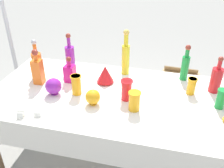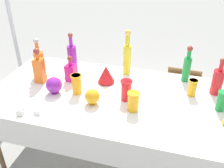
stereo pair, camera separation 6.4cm
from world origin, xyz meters
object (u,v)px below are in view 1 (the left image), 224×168
at_px(slender_vase_1, 76,84).
at_px(slender_vase_0, 134,100).
at_px(square_decanter_0, 70,72).
at_px(canopy_pole, 7,25).
at_px(tall_bottle_2, 185,65).
at_px(square_decanter_1, 38,70).
at_px(round_bowl_0, 93,97).
at_px(tall_bottle_3, 37,63).
at_px(slender_vase_4, 127,89).
at_px(cardboard_box_behind_right, 114,87).
at_px(tall_bottle_0, 216,79).
at_px(slender_vase_2, 221,98).
at_px(fluted_vase_1, 105,74).
at_px(slender_vase_3, 192,85).
at_px(tall_bottle_4, 70,57).
at_px(round_bowl_1, 53,86).
at_px(tall_bottle_1, 126,56).
at_px(cardboard_box_behind_left, 179,88).

bearing_deg(slender_vase_1, slender_vase_0, -12.08).
height_order(square_decanter_0, canopy_pole, canopy_pole).
xyz_separation_m(tall_bottle_2, square_decanter_0, (-0.98, -0.28, -0.05)).
height_order(square_decanter_1, round_bowl_0, square_decanter_1).
distance_m(tall_bottle_3, square_decanter_1, 0.15).
relative_size(tall_bottle_3, square_decanter_0, 1.48).
distance_m(slender_vase_4, cardboard_box_behind_right, 1.42).
bearing_deg(tall_bottle_2, tall_bottle_0, -31.27).
xyz_separation_m(square_decanter_1, cardboard_box_behind_right, (0.41, 1.09, -0.77)).
bearing_deg(slender_vase_2, fluted_vase_1, 170.53).
bearing_deg(round_bowl_0, slender_vase_3, 24.51).
distance_m(square_decanter_0, slender_vase_0, 0.68).
bearing_deg(fluted_vase_1, tall_bottle_4, 157.25).
xyz_separation_m(round_bowl_0, round_bowl_1, (-0.35, 0.06, 0.01)).
bearing_deg(tall_bottle_1, slender_vase_2, -24.62).
distance_m(tall_bottle_2, canopy_pole, 1.94).
bearing_deg(tall_bottle_1, fluted_vase_1, -123.33).
height_order(slender_vase_1, fluted_vase_1, slender_vase_1).
xyz_separation_m(slender_vase_0, round_bowl_1, (-0.67, 0.06, -0.01)).
distance_m(square_decanter_1, cardboard_box_behind_left, 1.87).
relative_size(tall_bottle_2, cardboard_box_behind_left, 0.68).
xyz_separation_m(slender_vase_3, canopy_pole, (-1.97, 0.49, 0.20)).
relative_size(square_decanter_1, canopy_pole, 0.12).
height_order(tall_bottle_0, square_decanter_0, tall_bottle_0).
distance_m(tall_bottle_2, round_bowl_1, 1.15).
bearing_deg(slender_vase_2, slender_vase_3, 144.35).
distance_m(slender_vase_1, cardboard_box_behind_left, 1.69).
height_order(square_decanter_1, cardboard_box_behind_right, square_decanter_1).
height_order(square_decanter_0, round_bowl_1, square_decanter_0).
xyz_separation_m(square_decanter_0, cardboard_box_behind_left, (1.01, 1.09, -0.67)).
bearing_deg(square_decanter_0, tall_bottle_1, 30.18).
height_order(square_decanter_0, slender_vase_0, square_decanter_0).
xyz_separation_m(tall_bottle_0, slender_vase_4, (-0.69, -0.29, -0.03)).
height_order(tall_bottle_0, slender_vase_1, tall_bottle_0).
bearing_deg(fluted_vase_1, slender_vase_2, -9.47).
bearing_deg(slender_vase_3, tall_bottle_3, -179.59).
xyz_separation_m(tall_bottle_3, slender_vase_4, (0.87, -0.20, -0.04)).
bearing_deg(slender_vase_0, slender_vase_3, 38.41).
xyz_separation_m(tall_bottle_3, slender_vase_0, (0.95, -0.32, -0.05)).
relative_size(tall_bottle_1, square_decanter_1, 1.35).
xyz_separation_m(slender_vase_4, cardboard_box_behind_right, (-0.38, 1.16, -0.73)).
relative_size(tall_bottle_4, slender_vase_3, 2.60).
bearing_deg(tall_bottle_4, slender_vase_4, -31.35).
distance_m(fluted_vase_1, cardboard_box_behind_left, 1.42).
xyz_separation_m(tall_bottle_2, slender_vase_3, (0.06, -0.24, -0.06)).
height_order(slender_vase_0, cardboard_box_behind_right, slender_vase_0).
xyz_separation_m(slender_vase_4, round_bowl_0, (-0.24, -0.13, -0.03)).
bearing_deg(tall_bottle_4, fluted_vase_1, -22.75).
bearing_deg(tall_bottle_4, square_decanter_1, -119.56).
xyz_separation_m(slender_vase_2, slender_vase_4, (-0.71, -0.06, 0.01)).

